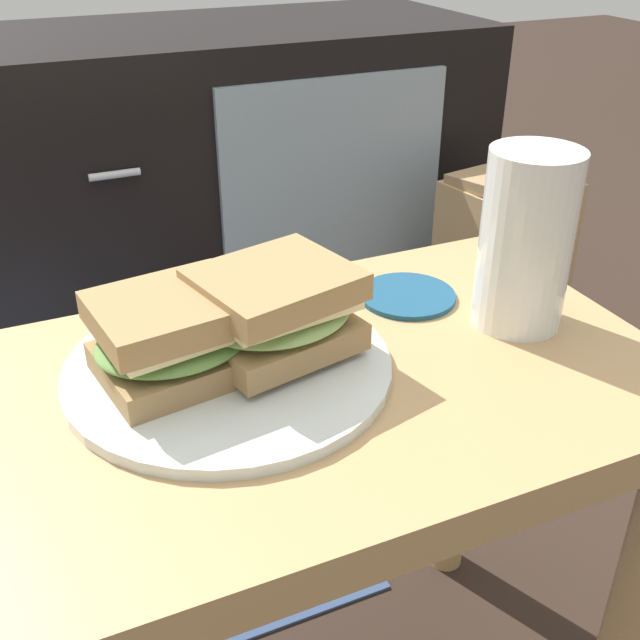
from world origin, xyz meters
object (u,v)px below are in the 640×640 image
beer_glass (525,244)px  coaster (407,296)px  paper_bag (501,272)px  plate (229,367)px  sandwich_front (173,337)px  tv_cabinet (234,178)px  sandwich_back (276,309)px

beer_glass → coaster: bearing=130.9°
coaster → paper_bag: (0.48, 0.46, -0.28)m
plate → beer_glass: 0.27m
sandwich_front → tv_cabinet: bearing=69.6°
coaster → paper_bag: 0.72m
tv_cabinet → beer_glass: beer_glass is taller
tv_cabinet → coaster: (-0.10, -0.86, 0.17)m
coaster → plate: bearing=-164.8°
sandwich_back → beer_glass: 0.22m
plate → beer_glass: beer_glass is taller
sandwich_back → paper_bag: (0.63, 0.52, -0.32)m
tv_cabinet → sandwich_front: size_ratio=7.10×
tv_cabinet → beer_glass: bearing=-92.3°
tv_cabinet → plate: size_ratio=3.67×
sandwich_back → coaster: bearing=19.4°
beer_glass → paper_bag: size_ratio=0.41×
tv_cabinet → plate: bearing=-108.1°
plate → coaster: plate is taller
plate → paper_bag: 0.89m
sandwich_front → paper_bag: size_ratio=0.35×
beer_glass → coaster: beer_glass is taller
beer_glass → coaster: 0.13m
sandwich_back → paper_bag: bearing=39.3°
plate → coaster: bearing=15.2°
plate → coaster: (0.19, 0.05, -0.00)m
plate → beer_glass: bearing=-5.3°
plate → sandwich_back: bearing=-1.5°
tv_cabinet → paper_bag: (0.37, -0.40, -0.10)m
sandwich_front → coaster: bearing=12.3°
tv_cabinet → sandwich_back: (-0.26, -0.92, 0.22)m
sandwich_front → beer_glass: beer_glass is taller
tv_cabinet → sandwich_front: bearing=-110.4°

